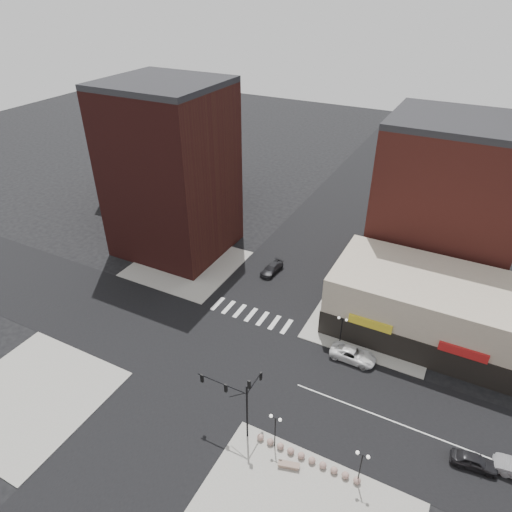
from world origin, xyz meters
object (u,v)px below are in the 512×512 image
at_px(traffic_signal, 240,395).
at_px(stone_bench, 289,465).
at_px(dark_sedan_north, 272,269).
at_px(street_lamp_ne, 342,324).
at_px(dark_sedan_east, 474,461).
at_px(white_suv, 353,355).
at_px(street_lamp_se_b, 362,461).
at_px(street_lamp_se_a, 275,424).

relative_size(traffic_signal, stone_bench, 3.79).
bearing_deg(dark_sedan_north, street_lamp_ne, -30.46).
xyz_separation_m(street_lamp_ne, dark_sedan_east, (15.82, -9.52, -2.60)).
relative_size(white_suv, dark_sedan_north, 1.15).
bearing_deg(street_lamp_se_b, stone_bench, -167.03).
bearing_deg(dark_sedan_north, stone_bench, -55.43).
relative_size(street_lamp_se_a, white_suv, 0.79).
bearing_deg(stone_bench, dark_sedan_east, 12.24).
bearing_deg(street_lamp_se_b, traffic_signal, 179.18).
bearing_deg(white_suv, dark_sedan_east, -120.10).
relative_size(traffic_signal, white_suv, 1.48).
height_order(traffic_signal, white_suv, traffic_signal).
relative_size(street_lamp_ne, stone_bench, 2.03).
distance_m(traffic_signal, street_lamp_se_b, 11.88).
height_order(street_lamp_se_b, stone_bench, street_lamp_se_b).
distance_m(street_lamp_se_a, stone_bench, 3.83).
bearing_deg(dark_sedan_east, white_suv, 53.78).
bearing_deg(traffic_signal, dark_sedan_north, 109.39).
xyz_separation_m(street_lamp_se_b, street_lamp_ne, (-7.00, 16.00, 0.00)).
bearing_deg(dark_sedan_east, dark_sedan_north, 50.36).
distance_m(dark_sedan_north, stone_bench, 31.56).
bearing_deg(street_lamp_se_a, dark_sedan_north, 116.22).
xyz_separation_m(dark_sedan_east, stone_bench, (-14.76, -7.85, -0.33)).
xyz_separation_m(street_lamp_se_b, white_suv, (-4.91, 14.50, -2.56)).
relative_size(dark_sedan_north, stone_bench, 2.23).
relative_size(street_lamp_ne, dark_sedan_north, 0.91).
bearing_deg(white_suv, dark_sedan_north, 53.77).
height_order(street_lamp_ne, white_suv, street_lamp_ne).
bearing_deg(dark_sedan_north, dark_sedan_east, -27.62).
height_order(street_lamp_se_a, stone_bench, street_lamp_se_a).
relative_size(street_lamp_se_b, dark_sedan_north, 0.91).
distance_m(white_suv, dark_sedan_east, 15.90).
bearing_deg(street_lamp_se_b, street_lamp_se_a, 180.00).
height_order(street_lamp_se_a, dark_sedan_north, street_lamp_se_a).
height_order(street_lamp_se_b, white_suv, street_lamp_se_b).
bearing_deg(white_suv, street_lamp_se_b, -161.10).
distance_m(street_lamp_se_a, dark_sedan_east, 18.21).
bearing_deg(dark_sedan_east, street_lamp_se_a, 105.15).
height_order(street_lamp_se_a, street_lamp_ne, same).
distance_m(street_lamp_ne, dark_sedan_east, 18.65).
bearing_deg(street_lamp_se_a, white_suv, 77.95).
bearing_deg(street_lamp_se_a, dark_sedan_east, 21.06).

